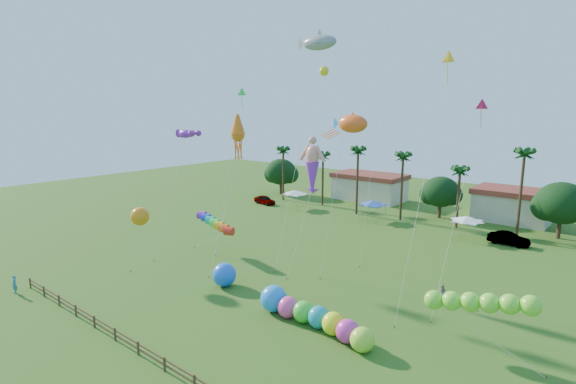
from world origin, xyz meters
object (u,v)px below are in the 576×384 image
Objects in this scene: car_a at (265,200)px; caterpillar_inflatable at (310,315)px; car_b at (509,239)px; spectator_b at (442,294)px; blue_ball at (224,275)px; spectator_a at (14,285)px.

car_a is 0.40× the size of caterpillar_inflatable.
car_a is at bearing 141.14° from caterpillar_inflatable.
car_a is 38.98m from car_b.
car_a is 43.59m from spectator_b.
spectator_b is at bearing 64.09° from caterpillar_inflatable.
blue_ball is (-17.21, -31.03, 0.36)m from car_b.
blue_ball reaches higher than car_a.
caterpillar_inflatable is (-6.20, -10.75, 0.14)m from spectator_b.
spectator_a is 38.19m from spectator_b.
blue_ball reaches higher than car_b.
spectator_a is at bearing -127.08° from spectator_b.
spectator_a is at bearing -160.76° from car_a.
spectator_b is 19.67m from blue_ball.
blue_ball reaches higher than spectator_b.
car_b is 2.80× the size of spectator_a.
spectator_a reaches higher than car_a.
caterpillar_inflatable is (-6.24, -32.18, 0.16)m from car_b.
car_b is at bearing 83.08° from caterpillar_inflatable.
car_b is 2.08× the size of blue_ball.
spectator_a is 0.15× the size of caterpillar_inflatable.
car_b is at bearing 105.98° from spectator_b.
caterpillar_inflatable is at bearing 25.41° from spectator_a.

